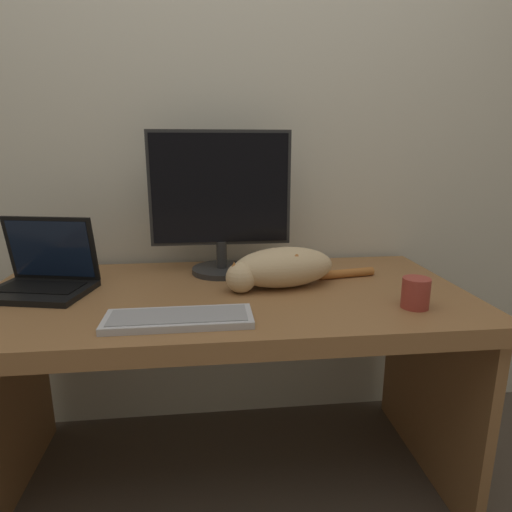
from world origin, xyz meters
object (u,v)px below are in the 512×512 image
Objects in this scene: coffee_mug at (416,293)px; cat at (281,267)px; monitor at (221,202)px; laptop at (43,277)px; external_keyboard at (179,319)px.

cat is at bearing 146.43° from coffee_mug.
monitor is at bearing 125.18° from cat.
monitor is 0.95× the size of cat.
cat is at bearing 10.21° from laptop.
laptop is at bearing 145.67° from external_keyboard.
cat is at bearing -44.80° from monitor.
monitor is 1.30× the size of external_keyboard.
monitor is 1.47× the size of laptop.
cat is (0.20, -0.20, -0.20)m from monitor.
coffee_mug is at bearing -43.59° from cat.
laptop is 3.91× the size of coffee_mug.
cat is at bearing 39.64° from external_keyboard.
external_keyboard is 0.44m from cat.
monitor reaches higher than laptop.
coffee_mug reaches higher than external_keyboard.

